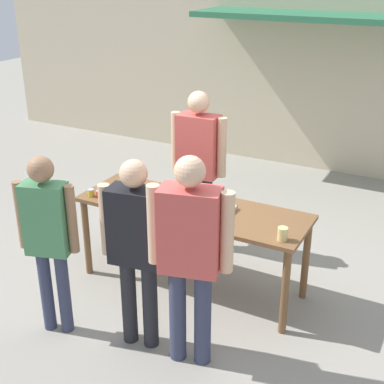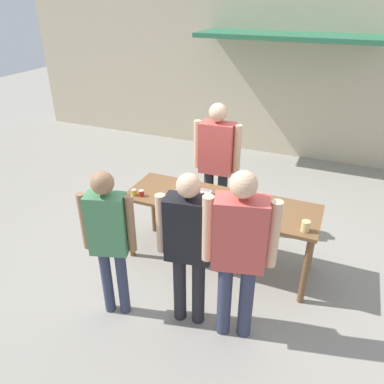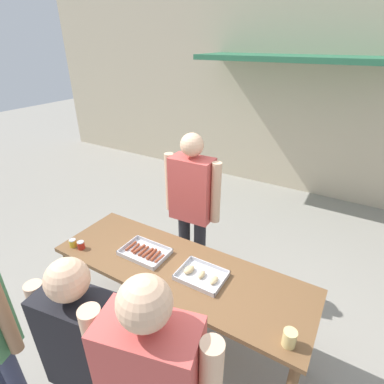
{
  "view_description": "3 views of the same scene",
  "coord_description": "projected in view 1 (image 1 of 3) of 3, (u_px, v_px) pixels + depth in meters",
  "views": [
    {
      "loc": [
        2.21,
        -4.2,
        3.1
      ],
      "look_at": [
        0.0,
        0.0,
        1.05
      ],
      "focal_mm": 50.0,
      "sensor_mm": 36.0,
      "label": 1
    },
    {
      "loc": [
        1.18,
        -3.68,
        3.1
      ],
      "look_at": [
        -0.36,
        -0.01,
        0.95
      ],
      "focal_mm": 35.0,
      "sensor_mm": 36.0,
      "label": 2
    },
    {
      "loc": [
        1.13,
        -1.66,
        2.65
      ],
      "look_at": [
        -0.33,
        0.78,
        1.2
      ],
      "focal_mm": 28.0,
      "sensor_mm": 36.0,
      "label": 3
    }
  ],
  "objects": [
    {
      "name": "person_customer_holding_hotdog",
      "position": [
        48.0,
        231.0,
        4.51
      ],
      "size": [
        0.52,
        0.3,
        1.67
      ],
      "rotation": [
        0.0,
        0.0,
        3.44
      ],
      "color": "#333851",
      "rests_on": "ground"
    },
    {
      "name": "food_tray_buns",
      "position": [
        212.0,
        209.0,
        5.12
      ],
      "size": [
        0.39,
        0.3,
        0.06
      ],
      "color": "silver",
      "rests_on": "serving_table"
    },
    {
      "name": "beer_cup",
      "position": [
        283.0,
        234.0,
        4.57
      ],
      "size": [
        0.09,
        0.09,
        0.12
      ],
      "color": "#DBC67A",
      "rests_on": "serving_table"
    },
    {
      "name": "food_tray_sausages",
      "position": [
        160.0,
        198.0,
        5.37
      ],
      "size": [
        0.42,
        0.3,
        0.04
      ],
      "color": "silver",
      "rests_on": "serving_table"
    },
    {
      "name": "building_facade_back",
      "position": [
        317.0,
        23.0,
        7.92
      ],
      "size": [
        12.0,
        1.11,
        4.5
      ],
      "color": "beige",
      "rests_on": "ground"
    },
    {
      "name": "ground_plane",
      "position": [
        192.0,
        284.0,
        5.58
      ],
      "size": [
        24.0,
        24.0,
        0.0
      ],
      "primitive_type": "plane",
      "color": "gray"
    },
    {
      "name": "person_customer_with_cup",
      "position": [
        190.0,
        247.0,
        4.11
      ],
      "size": [
        0.66,
        0.36,
        1.82
      ],
      "rotation": [
        0.0,
        0.0,
        3.39
      ],
      "color": "#333851",
      "rests_on": "ground"
    },
    {
      "name": "person_customer_waiting_in_line",
      "position": [
        137.0,
        240.0,
        4.34
      ],
      "size": [
        0.63,
        0.31,
        1.71
      ],
      "rotation": [
        0.0,
        0.0,
        3.31
      ],
      "color": "#232328",
      "rests_on": "ground"
    },
    {
      "name": "person_server_behind_table",
      "position": [
        198.0,
        157.0,
        5.93
      ],
      "size": [
        0.66,
        0.27,
        1.84
      ],
      "rotation": [
        0.0,
        0.0,
        0.05
      ],
      "color": "#232328",
      "rests_on": "ground"
    },
    {
      "name": "condiment_jar_ketchup",
      "position": [
        100.0,
        194.0,
        5.41
      ],
      "size": [
        0.07,
        0.07,
        0.08
      ],
      "color": "#B22319",
      "rests_on": "serving_table"
    },
    {
      "name": "serving_table",
      "position": [
        192.0,
        216.0,
        5.27
      ],
      "size": [
        2.31,
        0.76,
        0.9
      ],
      "color": "brown",
      "rests_on": "ground"
    },
    {
      "name": "condiment_jar_mustard",
      "position": [
        91.0,
        193.0,
        5.43
      ],
      "size": [
        0.07,
        0.07,
        0.08
      ],
      "color": "gold",
      "rests_on": "serving_table"
    }
  ]
}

